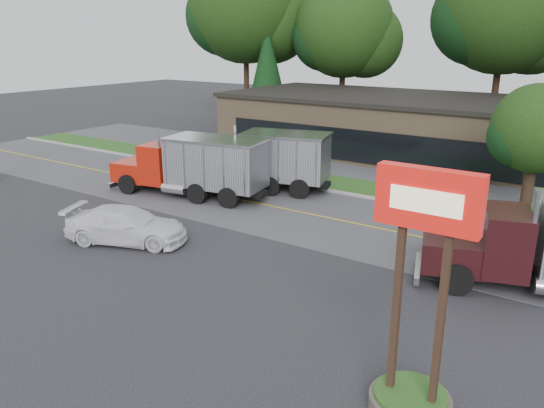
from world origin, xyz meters
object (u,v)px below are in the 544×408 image
at_px(dump_truck_red, 196,165).
at_px(dump_truck_blue, 267,159).
at_px(bilo_sign, 416,339).
at_px(rally_car, 127,225).

xyz_separation_m(dump_truck_red, dump_truck_blue, (2.37, 3.35, -0.00)).
bearing_deg(bilo_sign, rally_car, 164.80).
xyz_separation_m(bilo_sign, dump_truck_red, (-16.18, 10.71, -0.21)).
distance_m(bilo_sign, dump_truck_blue, 19.71).
height_order(bilo_sign, rally_car, bilo_sign).
bearing_deg(dump_truck_blue, dump_truck_red, 39.64).
distance_m(bilo_sign, dump_truck_red, 19.40).
bearing_deg(dump_truck_blue, bilo_sign, 119.38).
xyz_separation_m(dump_truck_red, rally_car, (2.11, -6.88, -1.04)).
bearing_deg(bilo_sign, dump_truck_red, 146.50).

